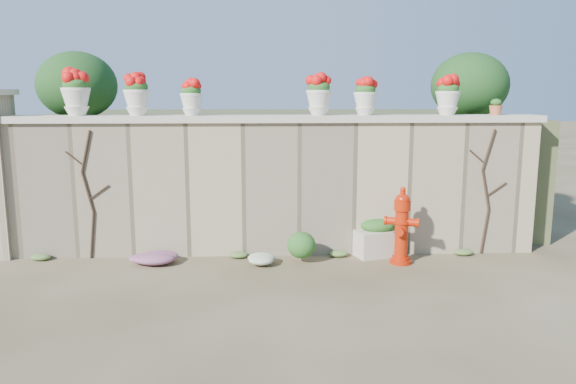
{
  "coord_description": "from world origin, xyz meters",
  "views": [
    {
      "loc": [
        -0.09,
        -6.58,
        2.45
      ],
      "look_at": [
        0.23,
        1.4,
        1.01
      ],
      "focal_mm": 35.0,
      "sensor_mm": 36.0,
      "label": 1
    }
  ],
  "objects_px": {
    "planter_box": "(378,239)",
    "terracotta_pot": "(496,108)",
    "fire_hydrant": "(402,226)",
    "urn_pot_0": "(76,93)"
  },
  "relations": [
    {
      "from": "urn_pot_0",
      "to": "fire_hydrant",
      "type": "bearing_deg",
      "value": -7.92
    },
    {
      "from": "planter_box",
      "to": "urn_pot_0",
      "type": "bearing_deg",
      "value": 158.81
    },
    {
      "from": "planter_box",
      "to": "terracotta_pot",
      "type": "height_order",
      "value": "terracotta_pot"
    },
    {
      "from": "fire_hydrant",
      "to": "terracotta_pot",
      "type": "distance_m",
      "value": 2.34
    },
    {
      "from": "fire_hydrant",
      "to": "urn_pot_0",
      "type": "bearing_deg",
      "value": -165.45
    },
    {
      "from": "fire_hydrant",
      "to": "planter_box",
      "type": "xyz_separation_m",
      "value": [
        -0.26,
        0.4,
        -0.3
      ]
    },
    {
      "from": "fire_hydrant",
      "to": "urn_pot_0",
      "type": "distance_m",
      "value": 5.08
    },
    {
      "from": "terracotta_pot",
      "to": "planter_box",
      "type": "bearing_deg",
      "value": -172.02
    },
    {
      "from": "fire_hydrant",
      "to": "urn_pot_0",
      "type": "height_order",
      "value": "urn_pot_0"
    },
    {
      "from": "terracotta_pot",
      "to": "fire_hydrant",
      "type": "bearing_deg",
      "value": -156.9
    }
  ]
}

